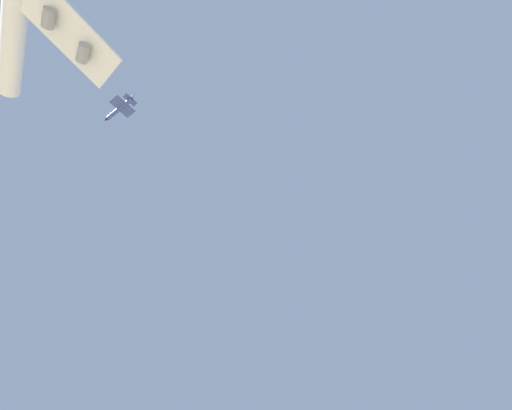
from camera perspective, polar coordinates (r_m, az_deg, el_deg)
name	(u,v)px	position (r m, az deg, el deg)	size (l,w,h in m)	color
chase_jet_left_wing	(120,109)	(140.77, -20.45, 13.87)	(15.05, 9.09, 4.00)	#38478C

